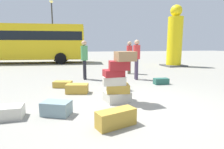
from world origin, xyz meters
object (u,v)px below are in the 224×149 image
at_px(suitcase_cream_right_side, 4,113).
at_px(lamp_post, 52,21).
at_px(suitcase_tan_foreground_far, 63,84).
at_px(suitcase_tan_upright_blue, 116,118).
at_px(suitcase_teal_behind_tower, 161,81).
at_px(parked_bus, 20,41).
at_px(yellow_dummy_statue, 175,40).
at_px(person_bearded_onlooker, 137,56).
at_px(suitcase_teal_foreground_near, 118,80).
at_px(person_tourist_with_camera, 129,54).
at_px(suitcase_slate_white_trunk, 56,108).
at_px(person_passerby_in_red, 84,56).
at_px(suitcase_tower, 118,80).
at_px(suitcase_tan_left_side, 77,89).

bearing_deg(suitcase_cream_right_side, lamp_post, 88.88).
bearing_deg(suitcase_tan_foreground_far, suitcase_tan_upright_blue, -56.28).
xyz_separation_m(suitcase_teal_behind_tower, parked_bus, (-7.26, 10.47, 1.72)).
height_order(yellow_dummy_statue, parked_bus, yellow_dummy_statue).
bearing_deg(person_bearded_onlooker, suitcase_tan_upright_blue, -15.69).
distance_m(suitcase_tan_upright_blue, parked_bus, 14.40).
relative_size(suitcase_teal_behind_tower, suitcase_teal_foreground_near, 0.92).
relative_size(person_bearded_onlooker, yellow_dummy_statue, 0.40).
distance_m(suitcase_teal_foreground_near, yellow_dummy_statue, 8.24).
relative_size(person_bearded_onlooker, person_tourist_with_camera, 1.01).
distance_m(suitcase_tan_foreground_far, person_tourist_with_camera, 4.23).
distance_m(suitcase_slate_white_trunk, suitcase_tan_foreground_far, 2.63).
distance_m(person_tourist_with_camera, lamp_post, 10.33).
distance_m(suitcase_teal_behind_tower, suitcase_cream_right_side, 5.26).
height_order(suitcase_tan_upright_blue, person_tourist_with_camera, person_tourist_with_camera).
xyz_separation_m(person_tourist_with_camera, lamp_post, (-4.34, 8.97, 2.71)).
distance_m(suitcase_cream_right_side, person_passerby_in_red, 4.52).
xyz_separation_m(suitcase_teal_behind_tower, suitcase_teal_foreground_near, (-1.82, -0.36, 0.19)).
bearing_deg(suitcase_slate_white_trunk, suitcase_tower, 45.25).
bearing_deg(suitcase_tan_upright_blue, person_bearded_onlooker, 46.39).
xyz_separation_m(suitcase_tower, lamp_post, (-2.43, 13.43, 3.14)).
bearing_deg(suitcase_tan_foreground_far, yellow_dummy_statue, 50.08).
bearing_deg(suitcase_cream_right_side, suitcase_tan_left_side, 46.10).
xyz_separation_m(suitcase_teal_behind_tower, suitcase_slate_white_trunk, (-3.75, -2.24, 0.03)).
height_order(suitcase_teal_behind_tower, yellow_dummy_statue, yellow_dummy_statue).
bearing_deg(suitcase_tower, suitcase_tan_upright_blue, -107.01).
relative_size(suitcase_tower, suitcase_tan_foreground_far, 2.14).
distance_m(suitcase_teal_behind_tower, suitcase_tan_foreground_far, 3.70).
relative_size(suitcase_cream_right_side, person_bearded_onlooker, 0.42).
bearing_deg(suitcase_tan_left_side, person_passerby_in_red, 92.70).
bearing_deg(lamp_post, suitcase_slate_white_trunk, -86.32).
xyz_separation_m(suitcase_cream_right_side, parked_bus, (-2.48, 12.65, 1.71)).
bearing_deg(suitcase_slate_white_trunk, suitcase_teal_behind_tower, 55.63).
bearing_deg(parked_bus, suitcase_slate_white_trunk, -68.14).
distance_m(person_tourist_with_camera, yellow_dummy_statue, 5.03).
distance_m(suitcase_tan_left_side, person_passerby_in_red, 2.48).
xyz_separation_m(suitcase_tan_foreground_far, parked_bus, (-3.59, 10.07, 1.73)).
distance_m(suitcase_tan_upright_blue, suitcase_tan_left_side, 2.62).
relative_size(suitcase_tan_upright_blue, yellow_dummy_statue, 0.18).
bearing_deg(suitcase_teal_behind_tower, suitcase_teal_foreground_near, -166.00).
distance_m(suitcase_slate_white_trunk, person_passerby_in_red, 4.20).
bearing_deg(suitcase_tan_left_side, suitcase_teal_foreground_near, 20.94).
xyz_separation_m(suitcase_teal_behind_tower, suitcase_cream_right_side, (-4.79, -2.19, 0.01)).
height_order(suitcase_tower, lamp_post, lamp_post).
relative_size(suitcase_tower, suitcase_slate_white_trunk, 2.28).
distance_m(suitcase_cream_right_side, person_bearded_onlooker, 5.47).
bearing_deg(suitcase_tan_left_side, suitcase_tan_upright_blue, -63.38).
bearing_deg(parked_bus, suitcase_cream_right_side, -72.50).
distance_m(suitcase_tower, lamp_post, 14.00).
distance_m(suitcase_tower, person_bearded_onlooker, 3.33).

